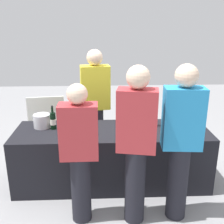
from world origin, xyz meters
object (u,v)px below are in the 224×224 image
at_px(wine_glass_2, 92,127).
at_px(wine_glass_3, 121,127).
at_px(wine_bottle_2, 153,118).
at_px(ice_bucket, 42,121).
at_px(wine_bottle_0, 53,121).
at_px(wine_glass_5, 179,128).
at_px(wine_glass_0, 65,125).
at_px(guest_1, 136,142).
at_px(wine_glass_4, 168,125).
at_px(menu_board, 47,123).
at_px(guest_2, 181,139).
at_px(wine_bottle_3, 188,118).
at_px(server_pouring, 96,103).
at_px(guest_0, 80,151).
at_px(wine_glass_1, 82,131).
at_px(wine_bottle_1, 143,118).

height_order(wine_glass_2, wine_glass_3, wine_glass_2).
xyz_separation_m(wine_bottle_2, ice_bucket, (-1.49, 0.03, -0.03)).
height_order(wine_bottle_0, wine_glass_5, wine_bottle_0).
bearing_deg(wine_glass_2, wine_bottle_2, 17.89).
xyz_separation_m(wine_bottle_0, wine_glass_0, (0.17, -0.14, -0.01)).
xyz_separation_m(wine_glass_0, guest_1, (0.82, -0.71, 0.08)).
relative_size(wine_glass_3, ice_bucket, 0.57).
distance_m(wine_glass_4, menu_board, 2.19).
bearing_deg(guest_2, wine_glass_4, 92.51).
relative_size(wine_bottle_2, wine_bottle_3, 0.96).
distance_m(wine_bottle_0, wine_bottle_2, 1.33).
xyz_separation_m(wine_bottle_0, menu_board, (-0.30, 1.03, -0.42)).
distance_m(wine_glass_2, guest_2, 1.12).
relative_size(server_pouring, guest_1, 1.01).
height_order(wine_bottle_0, guest_2, guest_2).
relative_size(wine_glass_0, guest_0, 0.09).
bearing_deg(wine_glass_0, wine_bottle_3, 5.68).
xyz_separation_m(wine_glass_4, ice_bucket, (-1.64, 0.24, -0.00)).
height_order(wine_bottle_2, wine_glass_2, wine_bottle_2).
distance_m(wine_glass_3, ice_bucket, 1.08).
relative_size(wine_glass_5, guest_0, 0.09).
relative_size(wine_bottle_3, wine_glass_2, 2.28).
xyz_separation_m(wine_bottle_0, wine_glass_4, (1.49, -0.17, -0.02)).
bearing_deg(server_pouring, guest_0, 76.09).
relative_size(wine_bottle_0, wine_glass_3, 2.46).
bearing_deg(wine_glass_4, wine_glass_0, 178.68).
bearing_deg(guest_1, server_pouring, 117.65).
distance_m(wine_bottle_3, guest_2, 0.90).
relative_size(wine_glass_0, wine_glass_3, 1.12).
bearing_deg(wine_bottle_2, guest_0, -137.17).
relative_size(wine_glass_2, wine_glass_3, 1.11).
height_order(guest_0, guest_2, guest_2).
distance_m(wine_bottle_2, wine_glass_0, 1.17).
bearing_deg(guest_0, wine_bottle_3, 30.10).
height_order(wine_bottle_0, guest_0, guest_0).
bearing_deg(wine_glass_1, wine_glass_3, 9.93).
height_order(wine_bottle_1, guest_2, guest_2).
relative_size(wine_bottle_0, guest_1, 0.18).
distance_m(wine_bottle_2, guest_2, 0.87).
relative_size(wine_bottle_0, wine_bottle_3, 0.97).
height_order(wine_glass_2, guest_0, guest_0).
bearing_deg(guest_1, ice_bucket, 151.79).
bearing_deg(wine_glass_1, guest_2, -26.03).
relative_size(wine_glass_3, guest_0, 0.08).
xyz_separation_m(wine_bottle_3, wine_glass_1, (-1.40, -0.31, -0.04)).
xyz_separation_m(wine_glass_3, menu_board, (-1.18, 1.24, -0.39)).
distance_m(wine_glass_1, server_pouring, 0.88).
xyz_separation_m(wine_glass_4, guest_2, (-0.02, -0.64, 0.09)).
height_order(server_pouring, guest_0, server_pouring).
bearing_deg(wine_glass_3, guest_1, -80.70).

